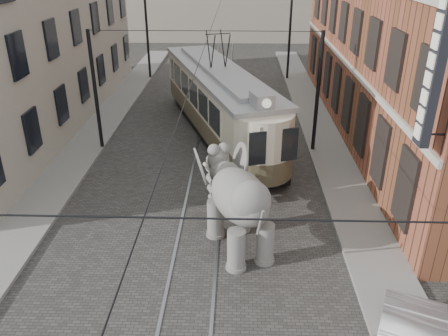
{
  "coord_description": "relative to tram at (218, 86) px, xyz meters",
  "views": [
    {
      "loc": [
        1.36,
        -15.47,
        9.4
      ],
      "look_at": [
        0.89,
        -0.41,
        2.1
      ],
      "focal_mm": 36.65,
      "sensor_mm": 36.0,
      "label": 1
    }
  ],
  "objects": [
    {
      "name": "stucco_building",
      "position": [
        -11.31,
        1.82,
        2.25
      ],
      "size": [
        7.0,
        24.0,
        10.0
      ],
      "primitive_type": "cube",
      "color": "gray",
      "rests_on": "ground"
    },
    {
      "name": "catenary",
      "position": [
        -0.51,
        -3.18,
        0.25
      ],
      "size": [
        11.0,
        30.2,
        6.0
      ],
      "primitive_type": null,
      "color": "black",
      "rests_on": "ground"
    },
    {
      "name": "brick_building",
      "position": [
        10.69,
        0.82,
        3.25
      ],
      "size": [
        8.0,
        26.0,
        12.0
      ],
      "primitive_type": "cube",
      "color": "brown",
      "rests_on": "ground"
    },
    {
      "name": "elephant",
      "position": [
        1.16,
        -10.58,
        -1.18
      ],
      "size": [
        4.58,
        5.85,
        3.16
      ],
      "primitive_type": null,
      "rotation": [
        0.0,
        0.0,
        0.39
      ],
      "color": "#605E59",
      "rests_on": "ground"
    },
    {
      "name": "sidewalk_right",
      "position": [
        5.69,
        -8.18,
        -2.68
      ],
      "size": [
        2.0,
        60.0,
        0.15
      ],
      "primitive_type": "cube",
      "color": "slate",
      "rests_on": "ground"
    },
    {
      "name": "tram_rails",
      "position": [
        -0.31,
        -8.18,
        -2.74
      ],
      "size": [
        1.54,
        80.0,
        0.02
      ],
      "primitive_type": null,
      "color": "slate",
      "rests_on": "ground"
    },
    {
      "name": "sidewalk_left",
      "position": [
        -6.81,
        -8.18,
        -2.68
      ],
      "size": [
        2.0,
        60.0,
        0.15
      ],
      "primitive_type": "cube",
      "color": "slate",
      "rests_on": "ground"
    },
    {
      "name": "tram",
      "position": [
        0.0,
        0.0,
        0.0
      ],
      "size": [
        7.24,
        14.06,
        5.51
      ],
      "primitive_type": null,
      "rotation": [
        0.0,
        0.0,
        0.33
      ],
      "color": "beige",
      "rests_on": "ground"
    },
    {
      "name": "ground",
      "position": [
        -0.31,
        -8.18,
        -2.75
      ],
      "size": [
        120.0,
        120.0,
        0.0
      ],
      "primitive_type": "plane",
      "color": "#3C3A38"
    }
  ]
}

